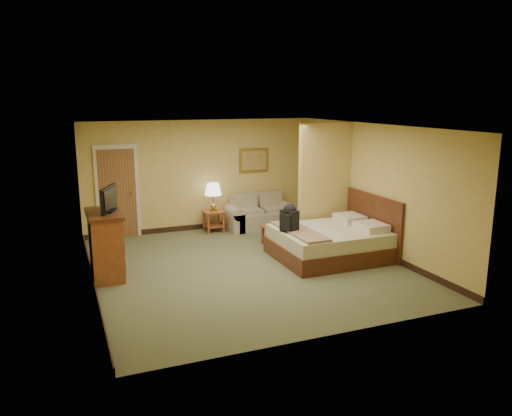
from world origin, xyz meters
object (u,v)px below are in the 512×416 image
loveseat (260,217)px  coffee_table (280,232)px  dresser (106,244)px  bed (334,241)px

loveseat → coffee_table: loveseat is taller
coffee_table → dresser: (-3.64, -0.62, 0.30)m
loveseat → bed: bed is taller
coffee_table → bed: 1.32m
loveseat → dresser: bearing=-150.6°
coffee_table → bed: bearing=-60.8°
bed → loveseat: bearing=100.4°
coffee_table → dresser: dresser is taller
coffee_table → bed: (0.64, -1.15, 0.03)m
dresser → coffee_table: bearing=9.7°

